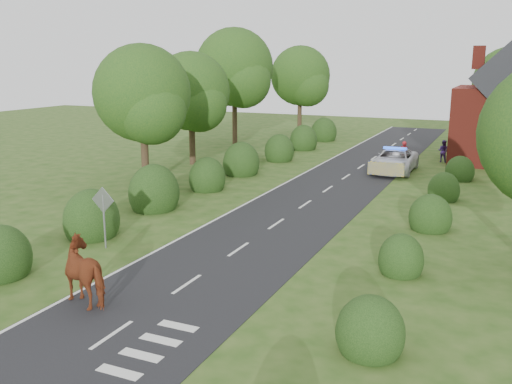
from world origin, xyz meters
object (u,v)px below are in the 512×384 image
at_px(road_sign, 103,208).
at_px(cow, 90,276).
at_px(police_van, 394,161).
at_px(pedestrian_red, 404,154).
at_px(pedestrian_purple, 443,151).

relative_size(road_sign, cow, 1.05).
relative_size(road_sign, police_van, 0.45).
relative_size(police_van, pedestrian_red, 3.07).
bearing_deg(police_van, cow, -100.33).
relative_size(road_sign, pedestrian_red, 1.38).
bearing_deg(pedestrian_red, cow, 77.78).
height_order(cow, pedestrian_red, pedestrian_red).
xyz_separation_m(road_sign, police_van, (7.50, 21.00, -0.88)).
xyz_separation_m(road_sign, cow, (2.96, -4.41, -0.80)).
height_order(road_sign, cow, road_sign).
height_order(pedestrian_red, pedestrian_purple, pedestrian_red).
relative_size(cow, pedestrian_red, 1.31).
xyz_separation_m(police_van, pedestrian_red, (0.21, 2.27, 0.14)).
relative_size(police_van, pedestrian_purple, 3.41).
bearing_deg(road_sign, cow, -56.14).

